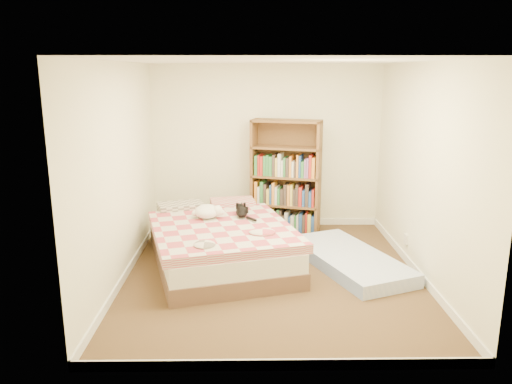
{
  "coord_description": "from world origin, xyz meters",
  "views": [
    {
      "loc": [
        -0.27,
        -5.62,
        2.4
      ],
      "look_at": [
        -0.19,
        0.3,
        0.95
      ],
      "focal_mm": 35.0,
      "sensor_mm": 36.0,
      "label": 1
    }
  ],
  "objects_px": {
    "floor_mattress": "(349,260)",
    "white_dog": "(208,212)",
    "bed": "(220,242)",
    "black_cat": "(242,211)",
    "bookshelf": "(285,193)"
  },
  "relations": [
    {
      "from": "bookshelf",
      "to": "floor_mattress",
      "type": "distance_m",
      "value": 1.67
    },
    {
      "from": "black_cat",
      "to": "white_dog",
      "type": "height_order",
      "value": "white_dog"
    },
    {
      "from": "bed",
      "to": "black_cat",
      "type": "bearing_deg",
      "value": 28.84
    },
    {
      "from": "bed",
      "to": "floor_mattress",
      "type": "height_order",
      "value": "bed"
    },
    {
      "from": "bed",
      "to": "floor_mattress",
      "type": "distance_m",
      "value": 1.65
    },
    {
      "from": "bookshelf",
      "to": "bed",
      "type": "bearing_deg",
      "value": -109.99
    },
    {
      "from": "black_cat",
      "to": "white_dog",
      "type": "distance_m",
      "value": 0.46
    },
    {
      "from": "bookshelf",
      "to": "floor_mattress",
      "type": "height_order",
      "value": "bookshelf"
    },
    {
      "from": "black_cat",
      "to": "bookshelf",
      "type": "bearing_deg",
      "value": 47.91
    },
    {
      "from": "bed",
      "to": "bookshelf",
      "type": "height_order",
      "value": "bookshelf"
    },
    {
      "from": "white_dog",
      "to": "bookshelf",
      "type": "bearing_deg",
      "value": 13.89
    },
    {
      "from": "bookshelf",
      "to": "white_dog",
      "type": "relative_size",
      "value": 3.63
    },
    {
      "from": "bed",
      "to": "black_cat",
      "type": "xyz_separation_m",
      "value": [
        0.28,
        0.27,
        0.32
      ]
    },
    {
      "from": "floor_mattress",
      "to": "white_dog",
      "type": "relative_size",
      "value": 3.89
    },
    {
      "from": "floor_mattress",
      "to": "bookshelf",
      "type": "bearing_deg",
      "value": 94.79
    }
  ]
}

